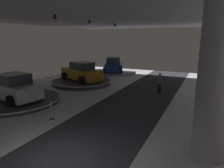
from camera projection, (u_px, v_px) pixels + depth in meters
ground at (59, 166)px, 6.96m from camera, size 24.00×44.00×0.06m
column_right at (215, 83)px, 6.87m from camera, size 1.16×1.16×5.50m
display_platform_mid_left at (15, 100)px, 13.79m from camera, size 5.98×5.98×0.25m
display_car_mid_left at (13, 88)px, 13.59m from camera, size 4.47×2.87×1.71m
display_platform_deep_left at (113, 72)px, 25.21m from camera, size 5.61×5.61×0.23m
display_car_deep_left at (113, 65)px, 25.06m from camera, size 3.41×4.57×1.71m
display_platform_far_left at (82, 82)px, 19.30m from camera, size 5.54×5.54×0.36m
display_car_far_left at (82, 72)px, 19.07m from camera, size 4.57×3.35×1.71m
visitor_walking_near at (160, 82)px, 15.81m from camera, size 0.32×0.32×1.59m
stanchion_c at (52, 113)px, 10.82m from camera, size 0.28×0.28×1.01m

